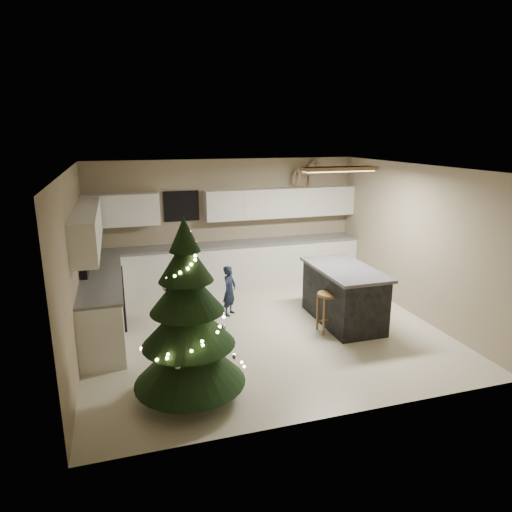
% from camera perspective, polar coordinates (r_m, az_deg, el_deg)
% --- Properties ---
extents(ground_plane, '(5.50, 5.50, 0.00)m').
position_cam_1_polar(ground_plane, '(7.54, 0.79, -9.14)').
color(ground_plane, beige).
extents(room_shell, '(5.52, 5.02, 2.61)m').
position_cam_1_polar(room_shell, '(7.01, 1.02, 4.04)').
color(room_shell, gray).
rests_on(room_shell, ground_plane).
extents(cabinetry, '(5.50, 3.20, 2.00)m').
position_cam_1_polar(cabinetry, '(8.60, -8.36, -0.82)').
color(cabinetry, silver).
rests_on(cabinetry, ground_plane).
extents(island, '(0.90, 1.70, 0.95)m').
position_cam_1_polar(island, '(7.80, 10.86, -4.76)').
color(island, black).
rests_on(island, ground_plane).
extents(bar_stool, '(0.34, 0.34, 0.65)m').
position_cam_1_polar(bar_stool, '(7.37, 8.99, -5.77)').
color(bar_stool, brown).
rests_on(bar_stool, ground_plane).
extents(christmas_tree, '(1.38, 1.34, 2.21)m').
position_cam_1_polar(christmas_tree, '(5.44, -8.48, -8.74)').
color(christmas_tree, '#3F2816').
rests_on(christmas_tree, ground_plane).
extents(toddler, '(0.37, 0.38, 0.89)m').
position_cam_1_polar(toddler, '(7.98, -3.33, -4.34)').
color(toddler, '#172337').
rests_on(toddler, ground_plane).
extents(rocking_horse, '(0.69, 0.50, 0.55)m').
position_cam_1_polar(rocking_horse, '(9.67, 6.22, 10.22)').
color(rocking_horse, brown).
rests_on(rocking_horse, cabinetry).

